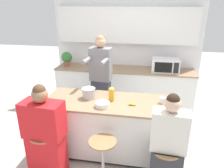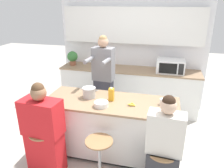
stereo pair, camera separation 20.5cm
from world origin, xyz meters
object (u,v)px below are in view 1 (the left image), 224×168
(juice_carton, at_px, (111,94))
(microwave, at_px, (165,65))
(bar_stool_center, at_px, (103,159))
(bar_stool_rightmost, at_px, (165,168))
(person_cooking, at_px, (101,84))
(coffee_cup_near, at_px, (163,100))
(fruit_bowl, at_px, (102,104))
(kitchen_island, at_px, (111,127))
(potted_plant, at_px, (67,58))
(person_wrapped_blanket, at_px, (45,135))
(person_seated_near, at_px, (168,149))
(cooking_pot, at_px, (89,93))
(bar_stool_leftmost, at_px, (46,152))
(banana_bunch, at_px, (132,104))

(juice_carton, xyz_separation_m, microwave, (0.87, 1.53, 0.07))
(bar_stool_center, distance_m, bar_stool_rightmost, 0.81)
(person_cooking, xyz_separation_m, coffee_cup_near, (1.08, -0.65, 0.06))
(fruit_bowl, bearing_deg, microwave, 61.68)
(kitchen_island, bearing_deg, potted_plant, 129.19)
(person_wrapped_blanket, relative_size, fruit_bowl, 6.64)
(kitchen_island, height_order, potted_plant, potted_plant)
(bar_stool_rightmost, bearing_deg, fruit_bowl, 153.55)
(person_wrapped_blanket, bearing_deg, bar_stool_center, 6.29)
(kitchen_island, bearing_deg, bar_stool_center, -90.00)
(microwave, bearing_deg, fruit_bowl, -118.32)
(microwave, bearing_deg, person_seated_near, -91.07)
(cooking_pot, distance_m, potted_plant, 1.81)
(juice_carton, bearing_deg, person_seated_near, -39.43)
(fruit_bowl, xyz_separation_m, coffee_cup_near, (0.85, 0.28, 0.01))
(microwave, xyz_separation_m, potted_plant, (-2.17, 0.03, 0.05))
(cooking_pot, xyz_separation_m, juice_carton, (0.36, -0.02, 0.02))
(fruit_bowl, height_order, microwave, microwave)
(person_seated_near, bearing_deg, bar_stool_center, -177.18)
(bar_stool_leftmost, relative_size, bar_stool_rightmost, 1.00)
(potted_plant, bearing_deg, bar_stool_center, -59.58)
(kitchen_island, bearing_deg, bar_stool_rightmost, -38.55)
(juice_carton, bearing_deg, kitchen_island, -84.33)
(kitchen_island, relative_size, person_cooking, 1.15)
(person_cooking, distance_m, banana_bunch, 1.03)
(kitchen_island, bearing_deg, juice_carton, 95.67)
(kitchen_island, height_order, fruit_bowl, fruit_bowl)
(juice_carton, bearing_deg, bar_stool_center, -89.67)
(bar_stool_leftmost, bearing_deg, kitchen_island, 37.88)
(bar_stool_rightmost, bearing_deg, bar_stool_center, 178.19)
(potted_plant, bearing_deg, fruit_bowl, -55.96)
(person_wrapped_blanket, height_order, cooking_pot, person_wrapped_blanket)
(bar_stool_leftmost, relative_size, fruit_bowl, 3.04)
(person_wrapped_blanket, xyz_separation_m, fruit_bowl, (0.70, 0.44, 0.30))
(potted_plant, bearing_deg, person_seated_near, -46.51)
(juice_carton, bearing_deg, bar_stool_rightmost, -40.03)
(bar_stool_leftmost, relative_size, potted_plant, 1.96)
(microwave, bearing_deg, juice_carton, -119.54)
(person_wrapped_blanket, bearing_deg, coffee_cup_near, 29.76)
(person_seated_near, bearing_deg, potted_plant, 137.63)
(cooking_pot, xyz_separation_m, coffee_cup_near, (1.12, 0.02, -0.04))
(person_wrapped_blanket, height_order, person_seated_near, same)
(kitchen_island, bearing_deg, cooking_pot, 170.38)
(bar_stool_rightmost, height_order, person_wrapped_blanket, person_wrapped_blanket)
(person_cooking, xyz_separation_m, juice_carton, (0.32, -0.69, 0.11))
(person_cooking, distance_m, cooking_pot, 0.68)
(person_cooking, xyz_separation_m, banana_bunch, (0.65, -0.80, 0.03))
(banana_bunch, bearing_deg, person_wrapped_blanket, -152.82)
(kitchen_island, distance_m, juice_carton, 0.54)
(kitchen_island, bearing_deg, coffee_cup_near, 5.77)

